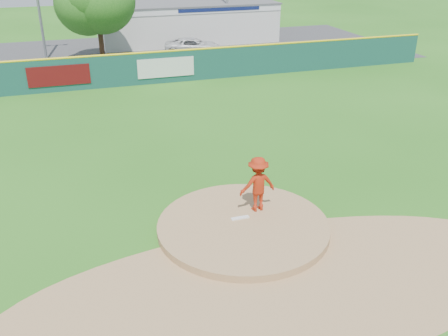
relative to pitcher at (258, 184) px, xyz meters
name	(u,v)px	position (x,y,z in m)	size (l,w,h in m)	color
ground	(243,230)	(-0.74, -0.70, -1.19)	(120.00, 120.00, 0.00)	#286B19
pitchers_mound	(243,230)	(-0.74, -0.70, -1.19)	(5.50, 5.50, 0.50)	#9E774C
pitching_rubber	(240,218)	(-0.74, -0.40, -0.92)	(0.60, 0.15, 0.04)	white
infield_dirt_arc	(281,286)	(-0.74, -3.70, -1.19)	(15.40, 15.40, 0.01)	#9E774C
parking_lot	(127,55)	(-0.74, 26.30, -1.18)	(44.00, 16.00, 0.02)	#38383A
pitcher	(258,184)	(0.00, 0.00, 0.00)	(1.22, 0.70, 1.89)	#A5240E
van	(193,46)	(4.34, 24.92, -0.56)	(2.06, 4.46, 1.24)	silver
pool_building_grp	(185,20)	(5.26, 31.30, 0.47)	(15.20, 8.20, 3.31)	silver
fence_banners	(114,71)	(-2.68, 17.22, -0.19)	(10.07, 0.04, 1.20)	#580C0E
outfield_fence	(145,67)	(-0.74, 17.30, -0.11)	(40.00, 0.14, 2.07)	#15453E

